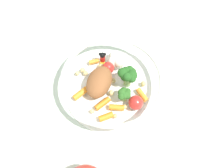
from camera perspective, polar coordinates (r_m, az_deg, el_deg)
The scene contains 2 objects.
ground_plane at distance 0.68m, azimuth 0.49°, elevation -2.30°, with size 2.40×2.40×0.00m, color silver.
food_container at distance 0.66m, azimuth -0.01°, elevation 0.33°, with size 0.22×0.22×0.06m.
Camera 1 is at (0.29, 0.04, 0.61)m, focal length 49.42 mm.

